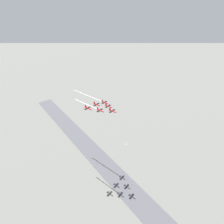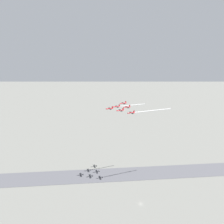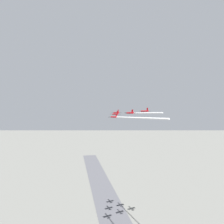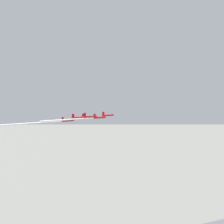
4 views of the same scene
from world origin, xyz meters
name	(u,v)px [view 2 (image 2 of 4)]	position (x,y,z in m)	size (l,w,h in m)	color
ground_plane	(141,204)	(0.00, 0.00, 0.00)	(3000.00, 3000.00, 0.00)	#60605B
runway_strip	(110,175)	(46.14, 37.61, 0.10)	(96.82, 506.62, 0.20)	#47474C
jet_0	(110,109)	(46.27, 37.28, 95.33)	(8.58, 8.82, 2.98)	#B20C14
jet_1	(120,110)	(44.09, 24.48, 94.10)	(8.58, 8.82, 2.98)	#B20C14
jet_2	(117,107)	(56.39, 29.16, 94.91)	(8.58, 8.82, 2.98)	#B20C14
jet_3	(131,113)	(41.92, 11.69, 92.07)	(8.58, 8.82, 2.98)	#B20C14
jet_4	(127,107)	(54.22, 16.37, 95.06)	(8.58, 8.82, 2.98)	#B20C14
jet_5	(123,103)	(66.52, 21.04, 96.43)	(8.58, 8.82, 2.98)	#B20C14
smoke_trail_2	(133,105)	(63.98, 9.19, 94.87)	(13.01, 32.58, 0.78)	white
smoke_trail_3	(153,110)	(52.16, -15.24, 92.02)	(18.34, 46.53, 0.82)	white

